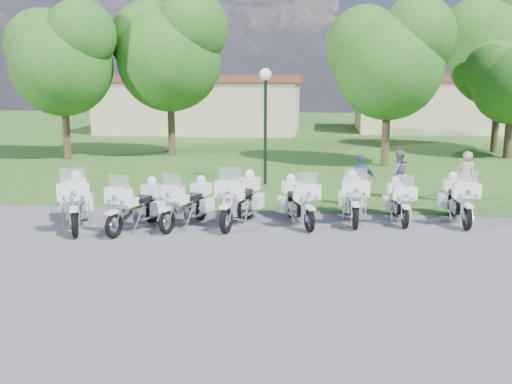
# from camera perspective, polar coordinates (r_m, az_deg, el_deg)

# --- Properties ---
(ground) EXTENTS (100.00, 100.00, 0.00)m
(ground) POSITION_cam_1_polar(r_m,az_deg,el_deg) (14.54, -3.97, -4.54)
(ground) COLOR #4F4F53
(ground) RESTS_ON ground
(grass_lawn) EXTENTS (100.00, 48.00, 0.01)m
(grass_lawn) POSITION_cam_1_polar(r_m,az_deg,el_deg) (41.02, 2.67, 5.88)
(grass_lawn) COLOR #235C1D
(grass_lawn) RESTS_ON ground
(motorcycle_0) EXTENTS (1.44, 2.49, 1.75)m
(motorcycle_0) POSITION_cam_1_polar(r_m,az_deg,el_deg) (16.05, -17.57, -0.82)
(motorcycle_0) COLOR black
(motorcycle_0) RESTS_ON ground
(motorcycle_1) EXTENTS (1.22, 2.29, 1.59)m
(motorcycle_1) POSITION_cam_1_polar(r_m,az_deg,el_deg) (15.47, -11.84, -1.24)
(motorcycle_1) COLOR black
(motorcycle_1) RESTS_ON ground
(motorcycle_2) EXTENTS (1.27, 2.24, 1.57)m
(motorcycle_2) POSITION_cam_1_polar(r_m,az_deg,el_deg) (15.59, -6.88, -1.00)
(motorcycle_2) COLOR black
(motorcycle_2) RESTS_ON ground
(motorcycle_3) EXTENTS (1.18, 2.51, 1.71)m
(motorcycle_3) POSITION_cam_1_polar(r_m,az_deg,el_deg) (15.66, -1.58, -0.65)
(motorcycle_3) COLOR black
(motorcycle_3) RESTS_ON ground
(motorcycle_4) EXTENTS (1.25, 2.22, 1.55)m
(motorcycle_4) POSITION_cam_1_polar(r_m,az_deg,el_deg) (15.76, 4.25, -0.84)
(motorcycle_4) COLOR black
(motorcycle_4) RESTS_ON ground
(motorcycle_5) EXTENTS (0.80, 2.42, 1.63)m
(motorcycle_5) POSITION_cam_1_polar(r_m,az_deg,el_deg) (16.27, 9.72, -0.47)
(motorcycle_5) COLOR black
(motorcycle_5) RESTS_ON ground
(motorcycle_6) EXTENTS (0.75, 2.10, 1.41)m
(motorcycle_6) POSITION_cam_1_polar(r_m,az_deg,el_deg) (16.52, 14.13, -0.80)
(motorcycle_6) COLOR black
(motorcycle_6) RESTS_ON ground
(motorcycle_7) EXTENTS (0.78, 2.35, 1.57)m
(motorcycle_7) POSITION_cam_1_polar(r_m,az_deg,el_deg) (16.91, 19.58, -0.60)
(motorcycle_7) COLOR black
(motorcycle_7) RESTS_ON ground
(lamp_post) EXTENTS (0.44, 0.44, 4.30)m
(lamp_post) POSITION_cam_1_polar(r_m,az_deg,el_deg) (21.17, 0.95, 9.40)
(lamp_post) COLOR black
(lamp_post) RESTS_ON ground
(tree_0) EXTENTS (5.65, 4.82, 7.54)m
(tree_0) POSITION_cam_1_polar(r_m,az_deg,el_deg) (29.45, -18.93, 12.79)
(tree_0) COLOR #38281C
(tree_0) RESTS_ON ground
(tree_1) EXTENTS (6.04, 5.15, 8.05)m
(tree_1) POSITION_cam_1_polar(r_m,az_deg,el_deg) (29.29, -8.75, 13.94)
(tree_1) COLOR #38281C
(tree_1) RESTS_ON ground
(tree_2) EXTENTS (5.55, 4.74, 7.40)m
(tree_2) POSITION_cam_1_polar(r_m,az_deg,el_deg) (26.37, 13.07, 13.14)
(tree_2) COLOR #38281C
(tree_2) RESTS_ON ground
(tree_3) EXTENTS (4.49, 3.83, 5.99)m
(tree_3) POSITION_cam_1_polar(r_m,az_deg,el_deg) (30.96, 24.25, 10.41)
(tree_3) COLOR #38281C
(tree_3) RESTS_ON ground
(tree_4) EXTENTS (6.32, 5.40, 8.43)m
(tree_4) POSITION_cam_1_polar(r_m,az_deg,el_deg) (33.33, 23.29, 13.29)
(tree_4) COLOR #38281C
(tree_4) RESTS_ON ground
(building_west) EXTENTS (14.56, 8.32, 4.10)m
(building_west) POSITION_cam_1_polar(r_m,az_deg,el_deg) (42.65, -5.39, 8.84)
(building_west) COLOR #C5B48E
(building_west) RESTS_ON ground
(building_east) EXTENTS (11.44, 7.28, 4.10)m
(building_east) POSITION_cam_1_polar(r_m,az_deg,el_deg) (44.61, 17.35, 8.49)
(building_east) COLOR #C5B48E
(building_east) RESTS_ON ground
(bystander_a) EXTENTS (0.64, 0.44, 1.69)m
(bystander_a) POSITION_cam_1_polar(r_m,az_deg,el_deg) (19.24, 20.20, 1.33)
(bystander_a) COLOR tan
(bystander_a) RESTS_ON ground
(bystander_b) EXTENTS (0.91, 0.78, 1.62)m
(bystander_b) POSITION_cam_1_polar(r_m,az_deg,el_deg) (19.49, 13.99, 1.71)
(bystander_b) COLOR slate
(bystander_b) RESTS_ON ground
(bystander_c) EXTENTS (1.03, 0.59, 1.65)m
(bystander_c) POSITION_cam_1_polar(r_m,az_deg,el_deg) (18.00, 10.40, 1.12)
(bystander_c) COLOR #2E5570
(bystander_c) RESTS_ON ground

